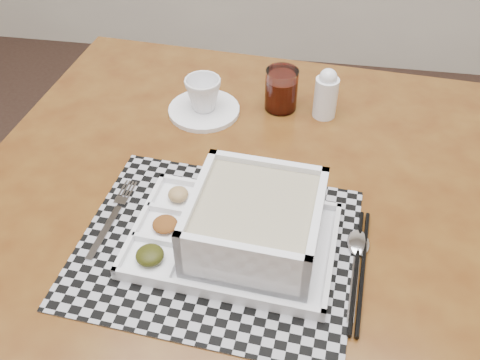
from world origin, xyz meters
name	(u,v)px	position (x,y,z in m)	size (l,w,h in m)	color
dining_table	(237,225)	(0.70, 0.73, 0.66)	(1.05, 1.05, 0.73)	#4B230D
placemat	(217,246)	(0.69, 0.62, 0.73)	(0.44, 0.36, 0.00)	#99989F
serving_tray	(249,227)	(0.74, 0.62, 0.78)	(0.34, 0.24, 0.10)	white
fork	(112,216)	(0.51, 0.65, 0.74)	(0.03, 0.19, 0.00)	silver
spoon	(358,249)	(0.91, 0.64, 0.74)	(0.04, 0.18, 0.01)	silver
chopsticks	(360,269)	(0.92, 0.60, 0.74)	(0.04, 0.24, 0.01)	black
saucer	(204,110)	(0.60, 0.97, 0.74)	(0.15, 0.15, 0.01)	white
cup	(203,94)	(0.60, 0.97, 0.78)	(0.08, 0.08, 0.07)	white
juice_glass	(281,91)	(0.75, 1.02, 0.77)	(0.07, 0.07, 0.09)	white
creamer_bottle	(326,94)	(0.84, 1.00, 0.79)	(0.05, 0.05, 0.11)	white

